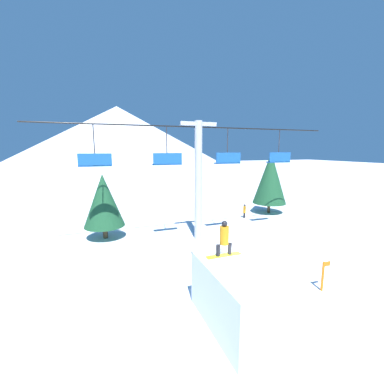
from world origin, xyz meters
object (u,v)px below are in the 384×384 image
Objects in this scene: trail_marker at (323,275)px; distant_skier at (244,210)px; pine_tree_near at (103,200)px; snow_ramp at (240,296)px; snowboarder at (224,239)px.

trail_marker is 11.91m from distant_skier.
snow_ramp is at bearing -69.07° from pine_tree_near.
snow_ramp reaches higher than trail_marker.
snowboarder is (-0.12, 1.05, 1.72)m from snow_ramp.
trail_marker is at bearing -49.85° from pine_tree_near.
snow_ramp is 2.82× the size of trail_marker.
distant_skier is at bearing 74.65° from trail_marker.
snow_ramp is at bearing -171.61° from trail_marker.
snowboarder is at bearing -67.68° from pine_tree_near.
snow_ramp is 0.84× the size of pine_tree_near.
distant_skier is at bearing 6.34° from pine_tree_near.
distant_skier is (7.72, 11.10, -2.11)m from snowboarder.
pine_tree_near is at bearing 112.32° from snowboarder.
pine_tree_near is (-4.02, 9.79, -0.14)m from snowboarder.
pine_tree_near reaches higher than snowboarder.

